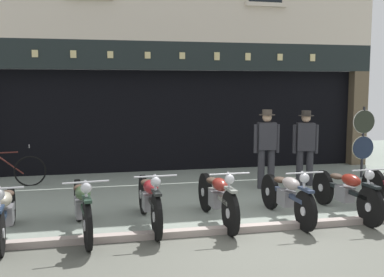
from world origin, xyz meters
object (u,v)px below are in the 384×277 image
object	(u,v)px
motorcycle_left	(82,205)
leaning_bicycle	(5,171)
tyre_sign_pole	(363,136)
advert_board_near	(71,98)
motorcycle_far_left	(6,211)
motorcycle_right	(346,191)
motorcycle_center_right	(287,195)
salesman_left	(267,145)
shopkeeper_center	(305,144)
motorcycle_center_left	(149,199)
advert_board_far	(30,103)
motorcycle_center	(217,196)

from	to	relation	value
motorcycle_left	leaning_bicycle	size ratio (longest dim) A/B	1.24
tyre_sign_pole	advert_board_near	bearing A→B (deg)	163.88
tyre_sign_pole	leaning_bicycle	bearing A→B (deg)	175.37
motorcycle_far_left	motorcycle_right	bearing A→B (deg)	176.87
motorcycle_far_left	motorcycle_center_right	size ratio (longest dim) A/B	1.04
salesman_left	shopkeeper_center	xyz separation A→B (m)	(0.95, 0.10, -0.03)
tyre_sign_pole	motorcycle_right	bearing A→B (deg)	-127.11
shopkeeper_center	motorcycle_center_left	bearing A→B (deg)	44.60
motorcycle_center_right	advert_board_far	xyz separation A→B (m)	(-4.59, 4.85, 1.38)
motorcycle_right	salesman_left	xyz separation A→B (m)	(-0.56, 2.21, 0.52)
motorcycle_center	advert_board_near	distance (m)	5.55
motorcycle_far_left	advert_board_far	xyz separation A→B (m)	(-0.24, 4.90, 1.39)
motorcycle_right	leaning_bicycle	bearing A→B (deg)	-31.82
tyre_sign_pole	shopkeeper_center	bearing A→B (deg)	-163.10
tyre_sign_pole	advert_board_near	distance (m)	7.19
motorcycle_center_right	motorcycle_center_left	bearing A→B (deg)	-5.31
motorcycle_left	motorcycle_center_right	world-z (taller)	motorcycle_left
motorcycle_center_right	tyre_sign_pole	distance (m)	4.37
motorcycle_left	advert_board_far	distance (m)	5.25
motorcycle_center_right	shopkeeper_center	distance (m)	2.80
shopkeeper_center	motorcycle_center_right	bearing A→B (deg)	72.08
advert_board_near	advert_board_far	bearing A→B (deg)	-180.00
motorcycle_far_left	salesman_left	distance (m)	5.41
motorcycle_center_right	motorcycle_right	bearing A→B (deg)	179.65
motorcycle_center	shopkeeper_center	xyz separation A→B (m)	(2.64, 2.24, 0.48)
motorcycle_center	motorcycle_center_right	size ratio (longest dim) A/B	1.05
tyre_sign_pole	leaning_bicycle	size ratio (longest dim) A/B	1.00
motorcycle_left	advert_board_near	world-z (taller)	advert_board_near
tyre_sign_pole	leaning_bicycle	world-z (taller)	tyre_sign_pole
tyre_sign_pole	motorcycle_center	bearing A→B (deg)	-147.78
motorcycle_far_left	shopkeeper_center	distance (m)	6.31
shopkeeper_center	tyre_sign_pole	world-z (taller)	tyre_sign_pole
motorcycle_far_left	motorcycle_left	bearing A→B (deg)	176.14
motorcycle_center_right	motorcycle_right	world-z (taller)	motorcycle_right
motorcycle_left	salesman_left	size ratio (longest dim) A/B	1.25
motorcycle_center_right	motorcycle_right	distance (m)	1.08
motorcycle_far_left	advert_board_far	bearing A→B (deg)	-91.05
leaning_bicycle	advert_board_far	bearing A→B (deg)	155.31
shopkeeper_center	motorcycle_left	bearing A→B (deg)	40.83
salesman_left	advert_board_near	size ratio (longest dim) A/B	1.69
motorcycle_left	motorcycle_center	size ratio (longest dim) A/B	1.03
motorcycle_far_left	shopkeeper_center	xyz separation A→B (m)	(5.83, 2.38, 0.51)
motorcycle_far_left	leaning_bicycle	bearing A→B (deg)	-83.63
motorcycle_center_right	salesman_left	size ratio (longest dim) A/B	1.15
motorcycle_right	salesman_left	bearing A→B (deg)	-77.47
tyre_sign_pole	leaning_bicycle	xyz separation A→B (m)	(-8.24, 0.67, -0.65)
motorcycle_center	shopkeeper_center	bearing A→B (deg)	-141.18
motorcycle_center_left	motorcycle_center	world-z (taller)	motorcycle_center_left
shopkeeper_center	advert_board_far	world-z (taller)	advert_board_far
motorcycle_left	advert_board_far	bearing A→B (deg)	-81.54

